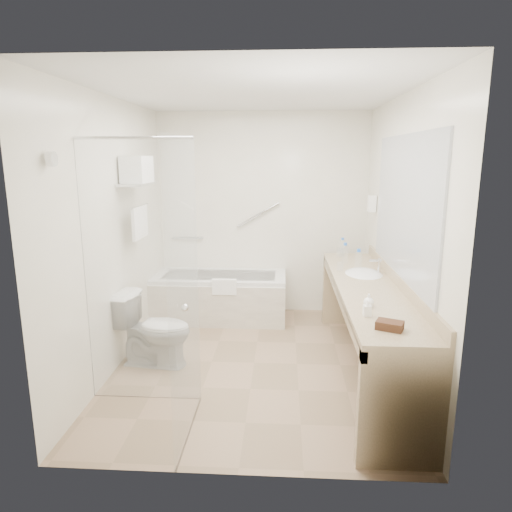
# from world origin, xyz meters

# --- Properties ---
(floor) EXTENTS (3.20, 3.20, 0.00)m
(floor) POSITION_xyz_m (0.00, 0.00, 0.00)
(floor) COLOR #9B7C60
(floor) RESTS_ON ground
(ceiling) EXTENTS (2.60, 3.20, 0.10)m
(ceiling) POSITION_xyz_m (0.00, 0.00, 2.50)
(ceiling) COLOR silver
(ceiling) RESTS_ON wall_back
(wall_back) EXTENTS (2.60, 0.10, 2.50)m
(wall_back) POSITION_xyz_m (0.00, 1.60, 1.25)
(wall_back) COLOR white
(wall_back) RESTS_ON ground
(wall_front) EXTENTS (2.60, 0.10, 2.50)m
(wall_front) POSITION_xyz_m (0.00, -1.60, 1.25)
(wall_front) COLOR white
(wall_front) RESTS_ON ground
(wall_left) EXTENTS (0.10, 3.20, 2.50)m
(wall_left) POSITION_xyz_m (-1.30, 0.00, 1.25)
(wall_left) COLOR white
(wall_left) RESTS_ON ground
(wall_right) EXTENTS (0.10, 3.20, 2.50)m
(wall_right) POSITION_xyz_m (1.30, 0.00, 1.25)
(wall_right) COLOR white
(wall_right) RESTS_ON ground
(bathtub) EXTENTS (1.60, 0.73, 0.59)m
(bathtub) POSITION_xyz_m (-0.50, 1.24, 0.28)
(bathtub) COLOR silver
(bathtub) RESTS_ON floor
(grab_bar_short) EXTENTS (0.40, 0.03, 0.03)m
(grab_bar_short) POSITION_xyz_m (-0.95, 1.56, 0.95)
(grab_bar_short) COLOR silver
(grab_bar_short) RESTS_ON wall_back
(grab_bar_long) EXTENTS (0.53, 0.03, 0.33)m
(grab_bar_long) POSITION_xyz_m (-0.05, 1.56, 1.25)
(grab_bar_long) COLOR silver
(grab_bar_long) RESTS_ON wall_back
(shower_enclosure) EXTENTS (0.96, 0.91, 2.11)m
(shower_enclosure) POSITION_xyz_m (-0.63, -0.93, 1.07)
(shower_enclosure) COLOR silver
(shower_enclosure) RESTS_ON floor
(towel_shelf) EXTENTS (0.24, 0.55, 0.81)m
(towel_shelf) POSITION_xyz_m (-1.17, 0.35, 1.75)
(towel_shelf) COLOR silver
(towel_shelf) RESTS_ON wall_left
(vanity_counter) EXTENTS (0.55, 2.70, 0.95)m
(vanity_counter) POSITION_xyz_m (1.02, -0.15, 0.64)
(vanity_counter) COLOR tan
(vanity_counter) RESTS_ON floor
(sink) EXTENTS (0.40, 0.52, 0.14)m
(sink) POSITION_xyz_m (1.05, 0.25, 0.82)
(sink) COLOR silver
(sink) RESTS_ON vanity_counter
(faucet) EXTENTS (0.03, 0.03, 0.14)m
(faucet) POSITION_xyz_m (1.20, 0.25, 0.93)
(faucet) COLOR silver
(faucet) RESTS_ON vanity_counter
(mirror) EXTENTS (0.02, 2.00, 1.20)m
(mirror) POSITION_xyz_m (1.29, -0.15, 1.55)
(mirror) COLOR #A7ABB2
(mirror) RESTS_ON wall_right
(hairdryer_unit) EXTENTS (0.08, 0.10, 0.18)m
(hairdryer_unit) POSITION_xyz_m (1.25, 1.05, 1.45)
(hairdryer_unit) COLOR white
(hairdryer_unit) RESTS_ON wall_right
(toilet) EXTENTS (0.75, 0.48, 0.70)m
(toilet) POSITION_xyz_m (-0.95, -0.07, 0.35)
(toilet) COLOR silver
(toilet) RESTS_ON floor
(amenity_basket) EXTENTS (0.20, 0.17, 0.06)m
(amenity_basket) POSITION_xyz_m (0.98, -1.22, 0.88)
(amenity_basket) COLOR #422317
(amenity_basket) RESTS_ON vanity_counter
(soap_bottle_a) EXTENTS (0.06, 0.12, 0.05)m
(soap_bottle_a) POSITION_xyz_m (0.87, -0.97, 0.88)
(soap_bottle_a) COLOR white
(soap_bottle_a) RESTS_ON vanity_counter
(soap_bottle_b) EXTENTS (0.08, 0.10, 0.08)m
(soap_bottle_b) POSITION_xyz_m (0.92, -0.76, 0.89)
(soap_bottle_b) COLOR white
(soap_bottle_b) RESTS_ON vanity_counter
(water_bottle_left) EXTENTS (0.07, 0.07, 0.22)m
(water_bottle_left) POSITION_xyz_m (0.93, 0.70, 0.95)
(water_bottle_left) COLOR silver
(water_bottle_left) RESTS_ON vanity_counter
(water_bottle_mid) EXTENTS (0.07, 0.07, 0.22)m
(water_bottle_mid) POSITION_xyz_m (1.01, 0.35, 0.95)
(water_bottle_mid) COLOR silver
(water_bottle_mid) RESTS_ON vanity_counter
(water_bottle_right) EXTENTS (0.06, 0.06, 0.20)m
(water_bottle_right) POSITION_xyz_m (0.95, 1.10, 0.94)
(water_bottle_right) COLOR silver
(water_bottle_right) RESTS_ON vanity_counter
(drinking_glass_near) EXTENTS (0.08, 0.08, 0.08)m
(drinking_glass_near) POSITION_xyz_m (0.83, 0.34, 0.89)
(drinking_glass_near) COLOR silver
(drinking_glass_near) RESTS_ON vanity_counter
(drinking_glass_far) EXTENTS (0.10, 0.10, 0.10)m
(drinking_glass_far) POSITION_xyz_m (0.92, 1.01, 0.90)
(drinking_glass_far) COLOR silver
(drinking_glass_far) RESTS_ON vanity_counter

